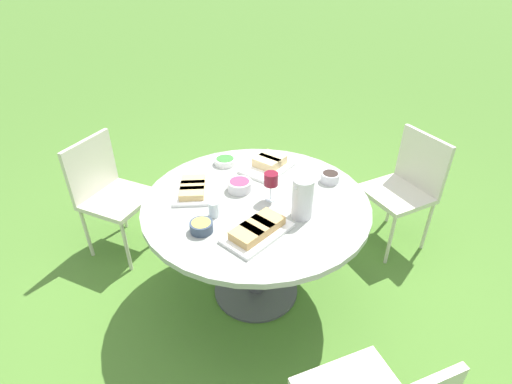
# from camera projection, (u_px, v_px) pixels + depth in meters

# --- Properties ---
(ground_plane) EXTENTS (40.00, 40.00, 0.00)m
(ground_plane) POSITION_uv_depth(u_px,v_px,m) (256.00, 290.00, 2.78)
(ground_plane) COLOR #4C7A2D
(dining_table) EXTENTS (1.35, 1.35, 0.75)m
(dining_table) POSITION_uv_depth(u_px,v_px,m) (256.00, 216.00, 2.43)
(dining_table) COLOR #4C4C51
(dining_table) RESTS_ON ground_plane
(chair_near_left) EXTENTS (0.59, 0.58, 0.89)m
(chair_near_left) POSITION_uv_depth(u_px,v_px,m) (108.00, 188.00, 2.90)
(chair_near_left) COLOR beige
(chair_near_left) RESTS_ON ground_plane
(chair_far_back) EXTENTS (0.49, 0.51, 0.89)m
(chair_far_back) POSITION_uv_depth(u_px,v_px,m) (407.00, 183.00, 2.97)
(chair_far_back) COLOR beige
(chair_far_back) RESTS_ON ground_plane
(water_pitcher) EXTENTS (0.13, 0.12, 0.24)m
(water_pitcher) POSITION_uv_depth(u_px,v_px,m) (303.00, 198.00, 2.17)
(water_pitcher) COLOR silver
(water_pitcher) RESTS_ON dining_table
(wine_glass) EXTENTS (0.08, 0.08, 0.18)m
(wine_glass) POSITION_uv_depth(u_px,v_px,m) (271.00, 180.00, 2.30)
(wine_glass) COLOR silver
(wine_glass) RESTS_ON dining_table
(platter_bread_main) EXTENTS (0.37, 0.33, 0.08)m
(platter_bread_main) POSITION_uv_depth(u_px,v_px,m) (268.00, 164.00, 2.67)
(platter_bread_main) COLOR white
(platter_bread_main) RESTS_ON dining_table
(platter_charcuterie) EXTENTS (0.35, 0.38, 0.06)m
(platter_charcuterie) POSITION_uv_depth(u_px,v_px,m) (193.00, 189.00, 2.42)
(platter_charcuterie) COLOR white
(platter_charcuterie) RESTS_ON dining_table
(platter_sandwich_side) EXTENTS (0.41, 0.28, 0.07)m
(platter_sandwich_side) POSITION_uv_depth(u_px,v_px,m) (257.00, 230.00, 2.08)
(platter_sandwich_side) COLOR white
(platter_sandwich_side) RESTS_ON dining_table
(bowl_fries) EXTENTS (0.12, 0.12, 0.06)m
(bowl_fries) POSITION_uv_depth(u_px,v_px,m) (201.00, 226.00, 2.11)
(bowl_fries) COLOR #334256
(bowl_fries) RESTS_ON dining_table
(bowl_salad) EXTENTS (0.15, 0.15, 0.04)m
(bowl_salad) POSITION_uv_depth(u_px,v_px,m) (225.00, 161.00, 2.73)
(bowl_salad) COLOR white
(bowl_salad) RESTS_ON dining_table
(bowl_olives) EXTENTS (0.12, 0.12, 0.06)m
(bowl_olives) POSITION_uv_depth(u_px,v_px,m) (330.00, 177.00, 2.53)
(bowl_olives) COLOR silver
(bowl_olives) RESTS_ON dining_table
(bowl_dip_red) EXTENTS (0.15, 0.15, 0.06)m
(bowl_dip_red) POSITION_uv_depth(u_px,v_px,m) (240.00, 185.00, 2.44)
(bowl_dip_red) COLOR silver
(bowl_dip_red) RESTS_ON dining_table
(cup_water_near) EXTENTS (0.06, 0.06, 0.09)m
(cup_water_near) POSITION_uv_depth(u_px,v_px,m) (214.00, 209.00, 2.22)
(cup_water_near) COLOR silver
(cup_water_near) RESTS_ON dining_table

